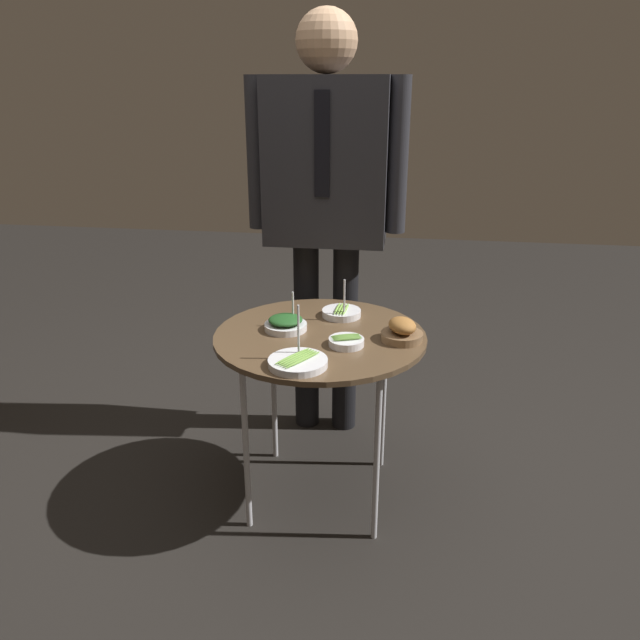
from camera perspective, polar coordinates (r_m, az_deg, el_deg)
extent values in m
plane|color=black|center=(2.39, 0.00, -15.47)|extent=(8.00, 8.00, 0.00)
cylinder|color=brown|center=(2.08, 0.00, -1.52)|extent=(0.71, 0.71, 0.02)
cylinder|color=#B7B7BC|center=(2.02, 5.21, -12.49)|extent=(0.02, 0.02, 0.62)
cylinder|color=#B7B7BC|center=(2.08, -6.78, -11.52)|extent=(0.02, 0.02, 0.62)
cylinder|color=#B7B7BC|center=(2.39, 5.83, -6.86)|extent=(0.02, 0.02, 0.62)
cylinder|color=#B7B7BC|center=(2.44, -4.25, -6.20)|extent=(0.02, 0.02, 0.62)
cylinder|color=silver|center=(2.11, -3.16, -0.60)|extent=(0.14, 0.14, 0.02)
ellipsoid|color=#1E4C1E|center=(2.10, -3.17, 0.03)|extent=(0.12, 0.12, 0.03)
cylinder|color=silver|center=(2.12, -2.48, 1.02)|extent=(0.01, 0.01, 0.12)
cylinder|color=silver|center=(2.23, 1.98, 0.65)|extent=(0.14, 0.14, 0.02)
ellipsoid|color=#7AA847|center=(2.22, 2.38, 1.02)|extent=(0.02, 0.12, 0.01)
ellipsoid|color=#7AA847|center=(2.22, 2.11, 1.04)|extent=(0.02, 0.12, 0.01)
ellipsoid|color=#7AA847|center=(2.22, 1.85, 1.06)|extent=(0.02, 0.12, 0.01)
ellipsoid|color=#7AA847|center=(2.22, 1.59, 1.08)|extent=(0.02, 0.12, 0.01)
cylinder|color=silver|center=(2.17, 2.23, 1.86)|extent=(0.01, 0.01, 0.15)
cylinder|color=silver|center=(1.85, -2.04, -3.90)|extent=(0.18, 0.18, 0.02)
ellipsoid|color=olive|center=(1.83, -1.57, -3.65)|extent=(0.09, 0.13, 0.01)
ellipsoid|color=olive|center=(1.83, -1.81, -3.56)|extent=(0.09, 0.13, 0.01)
ellipsoid|color=olive|center=(1.84, -2.05, -3.47)|extent=(0.09, 0.13, 0.01)
ellipsoid|color=olive|center=(1.85, -2.28, -3.38)|extent=(0.09, 0.13, 0.01)
ellipsoid|color=olive|center=(1.85, -2.52, -3.30)|extent=(0.09, 0.13, 0.01)
cylinder|color=silver|center=(1.86, -1.98, -1.11)|extent=(0.01, 0.01, 0.17)
cylinder|color=brown|center=(2.04, 7.49, -1.49)|extent=(0.14, 0.14, 0.03)
ellipsoid|color=#93602D|center=(2.02, 7.54, -0.51)|extent=(0.12, 0.14, 0.05)
cylinder|color=silver|center=(1.98, 2.43, -2.02)|extent=(0.11, 0.11, 0.02)
ellipsoid|color=#5B8938|center=(1.96, 2.55, -1.75)|extent=(0.09, 0.04, 0.01)
ellipsoid|color=#5B8938|center=(1.97, 2.47, -1.64)|extent=(0.09, 0.04, 0.01)
ellipsoid|color=#5B8938|center=(1.98, 2.40, -1.52)|extent=(0.09, 0.04, 0.01)
ellipsoid|color=#5B8938|center=(1.99, 2.32, -1.41)|extent=(0.09, 0.04, 0.01)
cylinder|color=black|center=(2.63, -1.23, -1.51)|extent=(0.10, 0.10, 0.82)
cylinder|color=black|center=(2.61, 2.28, -1.71)|extent=(0.10, 0.10, 0.82)
cube|color=#28282D|center=(2.43, 0.58, 14.24)|extent=(0.46, 0.22, 0.62)
cube|color=black|center=(2.31, 0.18, 15.73)|extent=(0.05, 0.01, 0.37)
cylinder|color=#28282D|center=(2.48, -5.82, 14.85)|extent=(0.08, 0.08, 0.57)
cylinder|color=#28282D|center=(2.41, 7.16, 14.61)|extent=(0.08, 0.08, 0.57)
sphere|color=tan|center=(2.42, 0.62, 24.19)|extent=(0.22, 0.22, 0.22)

